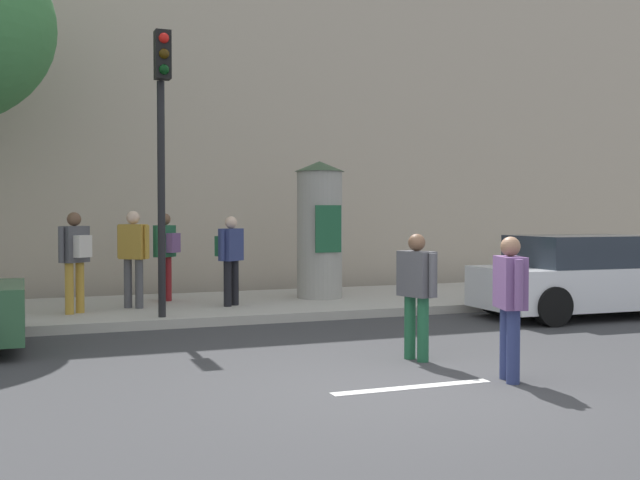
{
  "coord_description": "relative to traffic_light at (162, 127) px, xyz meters",
  "views": [
    {
      "loc": [
        -3.85,
        -7.07,
        1.79
      ],
      "look_at": [
        -0.23,
        2.0,
        1.46
      ],
      "focal_mm": 43.87,
      "sensor_mm": 36.0,
      "label": 1
    }
  ],
  "objects": [
    {
      "name": "sidewalk_curb",
      "position": [
        1.6,
        1.76,
        -3.08
      ],
      "size": [
        36.0,
        4.0,
        0.15
      ],
      "primitive_type": "cube",
      "color": "#B2ADA3",
      "rests_on": "ground_plane"
    },
    {
      "name": "ground_plane",
      "position": [
        1.6,
        -5.24,
        -3.15
      ],
      "size": [
        80.0,
        80.0,
        0.0
      ],
      "primitive_type": "plane",
      "color": "#38383A"
    },
    {
      "name": "poster_column",
      "position": [
        3.39,
        1.85,
        -1.65
      ],
      "size": [
        0.97,
        0.97,
        2.67
      ],
      "color": "#9E9B93",
      "rests_on": "sidewalk_curb"
    },
    {
      "name": "pedestrian_with_bag",
      "position": [
        2.7,
        -5.37,
        -2.24
      ],
      "size": [
        0.38,
        0.63,
        1.55
      ],
      "color": "navy",
      "rests_on": "ground_plane"
    },
    {
      "name": "pedestrian_in_red_top",
      "position": [
        -0.24,
        1.48,
        -2.0
      ],
      "size": [
        0.5,
        0.48,
        1.69
      ],
      "color": "#4C4C51",
      "rests_on": "sidewalk_curb"
    },
    {
      "name": "parked_car_red",
      "position": [
        7.16,
        -1.43,
        -2.47
      ],
      "size": [
        4.11,
        1.97,
        1.42
      ],
      "color": "silver",
      "rests_on": "ground_plane"
    },
    {
      "name": "pedestrian_near_pole",
      "position": [
        2.36,
        -3.94,
        -2.25
      ],
      "size": [
        0.34,
        0.64,
        1.55
      ],
      "color": "#1E5938",
      "rests_on": "ground_plane"
    },
    {
      "name": "pedestrian_with_backpack",
      "position": [
        1.41,
        1.19,
        -2.05
      ],
      "size": [
        0.53,
        0.53,
        1.6
      ],
      "color": "black",
      "rests_on": "sidewalk_curb"
    },
    {
      "name": "pedestrian_in_dark_shirt",
      "position": [
        0.47,
        2.29,
        -2.02
      ],
      "size": [
        0.51,
        0.51,
        1.66
      ],
      "color": "maroon",
      "rests_on": "sidewalk_curb"
    },
    {
      "name": "lane_markings",
      "position": [
        1.6,
        -5.24,
        -3.15
      ],
      "size": [
        25.8,
        0.16,
        0.01
      ],
      "color": "silver",
      "rests_on": "ground_plane"
    },
    {
      "name": "building_backdrop",
      "position": [
        1.6,
        6.76,
        1.27
      ],
      "size": [
        36.0,
        5.0,
        8.85
      ],
      "primitive_type": "cube",
      "color": "#B7A893",
      "rests_on": "ground_plane"
    },
    {
      "name": "pedestrian_in_light_jacket",
      "position": [
        -1.24,
        1.06,
        -2.0
      ],
      "size": [
        0.53,
        0.53,
        1.67
      ],
      "color": "#B78C33",
      "rests_on": "sidewalk_curb"
    },
    {
      "name": "traffic_light",
      "position": [
        0.0,
        0.0,
        0.0
      ],
      "size": [
        0.24,
        0.45,
        4.48
      ],
      "color": "black",
      "rests_on": "sidewalk_curb"
    }
  ]
}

